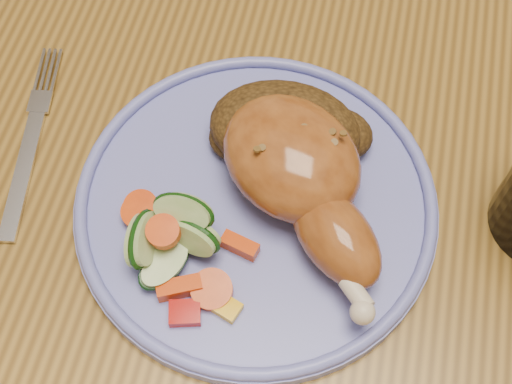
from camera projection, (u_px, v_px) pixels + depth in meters
dining_table at (384, 224)px, 0.65m from camera, size 0.90×1.40×0.75m
plate at (256, 205)px, 0.56m from camera, size 0.28×0.28×0.01m
plate_rim at (256, 198)px, 0.55m from camera, size 0.28×0.28×0.01m
chicken_leg at (302, 176)px, 0.53m from camera, size 0.17×0.19×0.06m
rice_pilaf at (288, 131)px, 0.56m from camera, size 0.13×0.09×0.05m
vegetable_pile at (171, 240)px, 0.52m from camera, size 0.11×0.10×0.05m
fork at (29, 146)px, 0.59m from camera, size 0.04×0.17×0.00m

